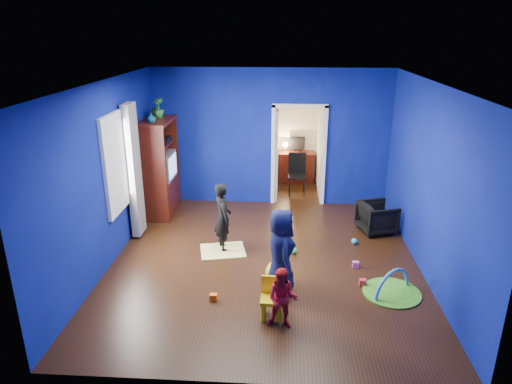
# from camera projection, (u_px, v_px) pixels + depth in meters

# --- Properties ---
(floor) EXTENTS (5.00, 5.50, 0.01)m
(floor) POSITION_uv_depth(u_px,v_px,m) (264.00, 262.00, 7.54)
(floor) COLOR black
(floor) RESTS_ON ground
(ceiling) EXTENTS (5.00, 5.50, 0.01)m
(ceiling) POSITION_uv_depth(u_px,v_px,m) (265.00, 83.00, 6.56)
(ceiling) COLOR white
(ceiling) RESTS_ON wall_back
(wall_back) EXTENTS (5.00, 0.02, 2.90)m
(wall_back) POSITION_uv_depth(u_px,v_px,m) (271.00, 138.00, 9.63)
(wall_back) COLOR navy
(wall_back) RESTS_ON floor
(wall_front) EXTENTS (5.00, 0.02, 2.90)m
(wall_front) POSITION_uv_depth(u_px,v_px,m) (252.00, 266.00, 4.47)
(wall_front) COLOR navy
(wall_front) RESTS_ON floor
(wall_left) EXTENTS (0.02, 5.50, 2.90)m
(wall_left) POSITION_uv_depth(u_px,v_px,m) (107.00, 175.00, 7.20)
(wall_left) COLOR navy
(wall_left) RESTS_ON floor
(wall_right) EXTENTS (0.02, 5.50, 2.90)m
(wall_right) POSITION_uv_depth(u_px,v_px,m) (429.00, 182.00, 6.90)
(wall_right) COLOR navy
(wall_right) RESTS_ON floor
(alcove) EXTENTS (1.00, 1.75, 2.50)m
(alcove) POSITION_uv_depth(u_px,v_px,m) (298.00, 138.00, 10.49)
(alcove) COLOR silver
(alcove) RESTS_ON floor
(armchair) EXTENTS (0.79, 0.77, 0.58)m
(armchair) POSITION_uv_depth(u_px,v_px,m) (377.00, 217.00, 8.57)
(armchair) COLOR black
(armchair) RESTS_ON floor
(child_black) EXTENTS (0.44, 0.52, 1.21)m
(child_black) POSITION_uv_depth(u_px,v_px,m) (223.00, 217.00, 7.77)
(child_black) COLOR black
(child_black) RESTS_ON floor
(child_navy) EXTENTS (0.56, 0.72, 1.30)m
(child_navy) POSITION_uv_depth(u_px,v_px,m) (281.00, 252.00, 6.46)
(child_navy) COLOR #0F1337
(child_navy) RESTS_ON floor
(toddler_red) EXTENTS (0.44, 0.36, 0.83)m
(toddler_red) POSITION_uv_depth(u_px,v_px,m) (283.00, 299.00, 5.77)
(toddler_red) COLOR red
(toddler_red) RESTS_ON floor
(vase) EXTENTS (0.18, 0.18, 0.18)m
(vase) POSITION_uv_depth(u_px,v_px,m) (151.00, 118.00, 8.58)
(vase) COLOR #0C5D65
(vase) RESTS_ON tv_armoire
(potted_plant) EXTENTS (0.26, 0.26, 0.39)m
(potted_plant) POSITION_uv_depth(u_px,v_px,m) (158.00, 108.00, 9.03)
(potted_plant) COLOR #2F8130
(potted_plant) RESTS_ON tv_armoire
(tv_armoire) EXTENTS (0.58, 1.14, 1.96)m
(tv_armoire) POSITION_uv_depth(u_px,v_px,m) (160.00, 168.00, 9.22)
(tv_armoire) COLOR #411C0A
(tv_armoire) RESTS_ON floor
(crt_tv) EXTENTS (0.46, 0.70, 0.54)m
(crt_tv) POSITION_uv_depth(u_px,v_px,m) (161.00, 166.00, 9.21)
(crt_tv) COLOR silver
(crt_tv) RESTS_ON tv_armoire
(yellow_blanket) EXTENTS (0.86, 0.75, 0.03)m
(yellow_blanket) POSITION_uv_depth(u_px,v_px,m) (223.00, 251.00, 7.88)
(yellow_blanket) COLOR #F2E07A
(yellow_blanket) RESTS_ON floor
(hopper_ball) EXTENTS (0.36, 0.36, 0.36)m
(hopper_ball) POSITION_uv_depth(u_px,v_px,m) (277.00, 272.00, 6.86)
(hopper_ball) COLOR yellow
(hopper_ball) RESTS_ON floor
(kid_chair) EXTENTS (0.29, 0.29, 0.50)m
(kid_chair) POSITION_uv_depth(u_px,v_px,m) (271.00, 301.00, 6.03)
(kid_chair) COLOR yellow
(kid_chair) RESTS_ON floor
(play_mat) EXTENTS (0.84, 0.84, 0.02)m
(play_mat) POSITION_uv_depth(u_px,v_px,m) (392.00, 293.00, 6.65)
(play_mat) COLOR green
(play_mat) RESTS_ON floor
(toy_arch) EXTENTS (0.61, 0.52, 0.75)m
(toy_arch) POSITION_uv_depth(u_px,v_px,m) (392.00, 292.00, 6.64)
(toy_arch) COLOR #3F8CD8
(toy_arch) RESTS_ON floor
(window_left) EXTENTS (0.03, 0.95, 1.55)m
(window_left) POSITION_uv_depth(u_px,v_px,m) (115.00, 163.00, 7.49)
(window_left) COLOR white
(window_left) RESTS_ON wall_left
(curtain) EXTENTS (0.14, 0.42, 2.40)m
(curtain) POSITION_uv_depth(u_px,v_px,m) (134.00, 171.00, 8.10)
(curtain) COLOR slate
(curtain) RESTS_ON floor
(doorway) EXTENTS (1.16, 0.10, 2.10)m
(doorway) POSITION_uv_depth(u_px,v_px,m) (298.00, 157.00, 9.73)
(doorway) COLOR white
(doorway) RESTS_ON floor
(study_desk) EXTENTS (0.88, 0.44, 0.75)m
(study_desk) POSITION_uv_depth(u_px,v_px,m) (296.00, 167.00, 11.38)
(study_desk) COLOR #3D140A
(study_desk) RESTS_ON floor
(desk_monitor) EXTENTS (0.40, 0.05, 0.32)m
(desk_monitor) POSITION_uv_depth(u_px,v_px,m) (297.00, 143.00, 11.30)
(desk_monitor) COLOR black
(desk_monitor) RESTS_ON study_desk
(desk_lamp) EXTENTS (0.14, 0.14, 0.14)m
(desk_lamp) POSITION_uv_depth(u_px,v_px,m) (285.00, 144.00, 11.26)
(desk_lamp) COLOR #FFD88C
(desk_lamp) RESTS_ON study_desk
(folding_chair) EXTENTS (0.40, 0.40, 0.92)m
(folding_chair) POSITION_uv_depth(u_px,v_px,m) (297.00, 175.00, 10.45)
(folding_chair) COLOR black
(folding_chair) RESTS_ON floor
(book_shelf) EXTENTS (0.88, 0.24, 0.04)m
(book_shelf) POSITION_uv_depth(u_px,v_px,m) (298.00, 100.00, 10.92)
(book_shelf) COLOR white
(book_shelf) RESTS_ON study_desk
(toy_0) EXTENTS (0.10, 0.08, 0.10)m
(toy_0) POSITION_uv_depth(u_px,v_px,m) (363.00, 282.00, 6.84)
(toy_0) COLOR red
(toy_0) RESTS_ON floor
(toy_1) EXTENTS (0.11, 0.11, 0.11)m
(toy_1) POSITION_uv_depth(u_px,v_px,m) (354.00, 241.00, 8.14)
(toy_1) COLOR #2899E6
(toy_1) RESTS_ON floor
(toy_2) EXTENTS (0.10, 0.08, 0.10)m
(toy_2) POSITION_uv_depth(u_px,v_px,m) (213.00, 297.00, 6.46)
(toy_2) COLOR orange
(toy_2) RESTS_ON floor
(toy_3) EXTENTS (0.11, 0.11, 0.11)m
(toy_3) POSITION_uv_depth(u_px,v_px,m) (294.00, 251.00, 7.80)
(toy_3) COLOR green
(toy_3) RESTS_ON floor
(toy_4) EXTENTS (0.10, 0.08, 0.10)m
(toy_4) POSITION_uv_depth(u_px,v_px,m) (356.00, 265.00, 7.35)
(toy_4) COLOR #DE53A9
(toy_4) RESTS_ON floor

